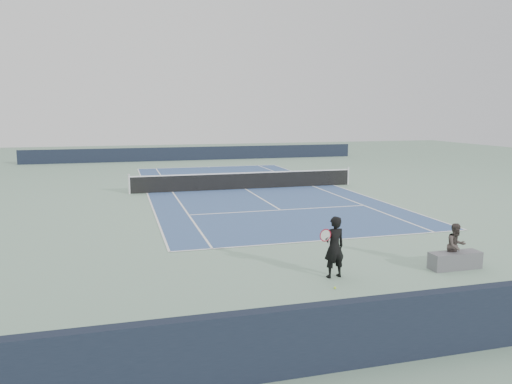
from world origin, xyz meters
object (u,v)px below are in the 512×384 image
object	(u,v)px
tennis_player	(334,247)
spectator_bench	(455,253)
tennis_net	(245,180)
tennis_ball	(335,288)

from	to	relation	value
tennis_player	spectator_bench	world-z (taller)	tennis_player
tennis_net	tennis_ball	size ratio (longest dim) A/B	202.74
tennis_player	tennis_ball	size ratio (longest dim) A/B	26.11
tennis_player	spectator_bench	bearing A→B (deg)	-3.56
tennis_net	tennis_ball	world-z (taller)	tennis_net
tennis_net	spectator_bench	size ratio (longest dim) A/B	8.58
tennis_net	tennis_player	distance (m)	15.53
tennis_ball	spectator_bench	world-z (taller)	spectator_bench
tennis_net	tennis_ball	distance (m)	16.40
tennis_net	tennis_player	world-z (taller)	tennis_player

